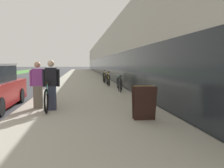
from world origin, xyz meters
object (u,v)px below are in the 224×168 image
(bike_rack_hoop, at_px, (120,82))
(cruiser_bike_nearest, at_px, (119,83))
(sandwich_board_sign, at_px, (144,102))
(person_rider, at_px, (51,85))
(person_bystander, at_px, (38,85))
(cruiser_bike_middle, at_px, (108,80))
(tandem_bicycle, at_px, (50,97))
(cruiser_bike_farthest, at_px, (104,77))

(bike_rack_hoop, relative_size, cruiser_bike_nearest, 0.48)
(sandwich_board_sign, bearing_deg, person_rider, 146.87)
(cruiser_bike_nearest, distance_m, sandwich_board_sign, 7.44)
(person_bystander, distance_m, cruiser_bike_middle, 8.48)
(tandem_bicycle, bearing_deg, bike_rack_hoop, 54.63)
(bike_rack_hoop, distance_m, cruiser_bike_nearest, 1.25)
(person_bystander, distance_m, sandwich_board_sign, 3.68)
(tandem_bicycle, height_order, person_bystander, person_bystander)
(sandwich_board_sign, bearing_deg, tandem_bicycle, 143.51)
(cruiser_bike_nearest, distance_m, cruiser_bike_middle, 2.51)
(person_rider, height_order, bike_rack_hoop, person_rider)
(person_bystander, distance_m, cruiser_bike_nearest, 6.45)
(person_rider, bearing_deg, cruiser_bike_farthest, 75.78)
(cruiser_bike_middle, xyz_separation_m, sandwich_board_sign, (-0.16, -9.91, 0.05))
(person_bystander, height_order, cruiser_bike_farthest, person_bystander)
(bike_rack_hoop, height_order, sandwich_board_sign, sandwich_board_sign)
(person_rider, distance_m, person_bystander, 0.61)
(person_rider, height_order, cruiser_bike_nearest, person_rider)
(tandem_bicycle, bearing_deg, sandwich_board_sign, -36.49)
(cruiser_bike_nearest, height_order, cruiser_bike_middle, cruiser_bike_middle)
(tandem_bicycle, distance_m, cruiser_bike_middle, 8.43)
(tandem_bicycle, distance_m, bike_rack_hoop, 5.19)
(bike_rack_hoop, bearing_deg, sandwich_board_sign, -93.22)
(tandem_bicycle, height_order, person_rider, person_rider)
(tandem_bicycle, bearing_deg, person_rider, -72.27)
(person_rider, relative_size, sandwich_board_sign, 1.75)
(bike_rack_hoop, distance_m, cruiser_bike_middle, 3.72)
(tandem_bicycle, xyz_separation_m, person_bystander, (-0.38, 0.10, 0.38))
(tandem_bicycle, distance_m, cruiser_bike_farthest, 10.77)
(tandem_bicycle, relative_size, cruiser_bike_middle, 1.37)
(person_bystander, relative_size, cruiser_bike_farthest, 0.87)
(person_bystander, relative_size, cruiser_bike_nearest, 0.87)
(tandem_bicycle, xyz_separation_m, cruiser_bike_farthest, (2.80, 10.40, 0.02))
(person_rider, bearing_deg, person_bystander, 140.32)
(cruiser_bike_nearest, bearing_deg, bike_rack_hoop, -98.19)
(sandwich_board_sign, bearing_deg, cruiser_bike_middle, 89.06)
(cruiser_bike_middle, distance_m, sandwich_board_sign, 9.91)
(person_rider, relative_size, bike_rack_hoop, 1.86)
(person_rider, xyz_separation_m, cruiser_bike_farthest, (2.71, 10.69, -0.39))
(tandem_bicycle, relative_size, cruiser_bike_farthest, 1.36)
(person_rider, distance_m, bike_rack_hoop, 5.38)
(person_bystander, height_order, cruiser_bike_middle, person_bystander)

